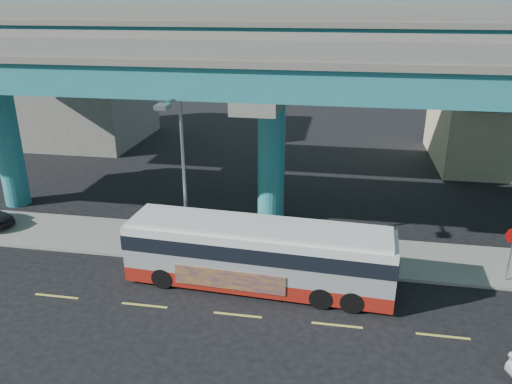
# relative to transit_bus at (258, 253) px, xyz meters

# --- Properties ---
(ground) EXTENTS (120.00, 120.00, 0.00)m
(ground) POSITION_rel_transit_bus_xyz_m (-0.46, -2.05, -1.65)
(ground) COLOR black
(ground) RESTS_ON ground
(sidewalk) EXTENTS (70.00, 4.00, 0.15)m
(sidewalk) POSITION_rel_transit_bus_xyz_m (-0.46, 3.45, -1.57)
(sidewalk) COLOR gray
(sidewalk) RESTS_ON ground
(lane_markings) EXTENTS (58.00, 0.12, 0.01)m
(lane_markings) POSITION_rel_transit_bus_xyz_m (-0.46, -2.35, -1.64)
(lane_markings) COLOR #D8C64C
(lane_markings) RESTS_ON ground
(viaduct) EXTENTS (52.00, 12.40, 11.70)m
(viaduct) POSITION_rel_transit_bus_xyz_m (-0.46, 7.05, 7.49)
(viaduct) COLOR #20747A
(viaduct) RESTS_ON ground
(building_concrete) EXTENTS (12.00, 10.00, 9.00)m
(building_concrete) POSITION_rel_transit_bus_xyz_m (-20.46, 21.95, 2.85)
(building_concrete) COLOR gray
(building_concrete) RESTS_ON ground
(transit_bus) EXTENTS (11.86, 3.19, 3.01)m
(transit_bus) POSITION_rel_transit_bus_xyz_m (0.00, 0.00, 0.00)
(transit_bus) COLOR maroon
(transit_bus) RESTS_ON ground
(street_lamp) EXTENTS (0.50, 2.62, 8.12)m
(street_lamp) POSITION_rel_transit_bus_xyz_m (-3.85, 1.38, 3.75)
(street_lamp) COLOR gray
(street_lamp) RESTS_ON sidewalk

